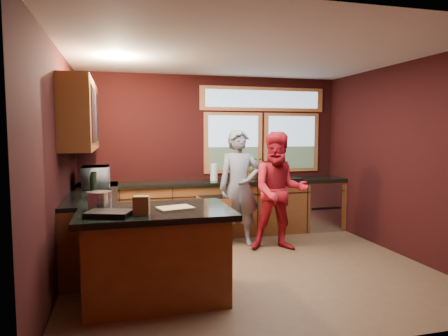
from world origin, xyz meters
name	(u,v)px	position (x,y,z in m)	size (l,w,h in m)	color
floor	(249,268)	(0.00, 0.00, 0.00)	(4.50, 4.50, 0.00)	brown
room_shell	(198,127)	(-0.60, 0.32, 1.80)	(4.52, 4.02, 2.71)	black
back_counter	(229,207)	(0.20, 1.70, 0.46)	(4.50, 0.64, 0.93)	brown
left_counter	(93,226)	(-1.95, 0.85, 0.47)	(0.64, 2.30, 0.93)	brown
island	(156,253)	(-1.24, -0.65, 0.48)	(1.55, 1.05, 0.95)	brown
person_grey	(239,188)	(0.18, 1.06, 0.89)	(0.65, 0.42, 1.77)	slate
person_red	(279,191)	(0.67, 0.65, 0.87)	(0.85, 0.66, 1.74)	#A3131C
microwave	(96,177)	(-1.92, 1.27, 1.09)	(0.57, 0.38, 0.31)	#999999
potted_plant	(253,168)	(0.63, 1.75, 1.11)	(0.33, 0.29, 0.37)	#999999
paper_towel	(214,172)	(-0.07, 1.70, 1.07)	(0.12, 0.12, 0.28)	white
cutting_board	(175,208)	(-1.04, -0.70, 0.95)	(0.35, 0.25, 0.02)	tan
stock_pot	(100,200)	(-1.79, -0.50, 1.03)	(0.24, 0.24, 0.18)	silver
paper_bag	(141,205)	(-1.39, -0.90, 1.03)	(0.15, 0.12, 0.18)	brown
black_tray	(109,214)	(-1.69, -0.90, 0.97)	(0.40, 0.28, 0.05)	black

